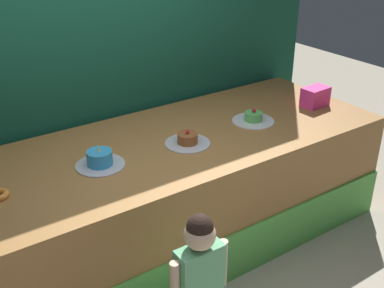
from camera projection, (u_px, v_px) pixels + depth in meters
stage_platform at (143, 204)px, 3.76m from camera, size 4.07×1.34×0.95m
curtain_backdrop at (92, 57)px, 3.88m from camera, size 4.61×0.08×2.95m
child_figure at (200, 268)px, 2.79m from camera, size 0.40×0.18×1.04m
pink_box at (315, 97)px, 4.30m from camera, size 0.25×0.17×0.17m
cake_center_left at (100, 160)px, 3.31m from camera, size 0.34×0.34×0.16m
cake_center_right at (188, 140)px, 3.62m from camera, size 0.35×0.35×0.11m
cake_far_right at (253, 118)px, 4.01m from camera, size 0.35×0.35×0.12m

